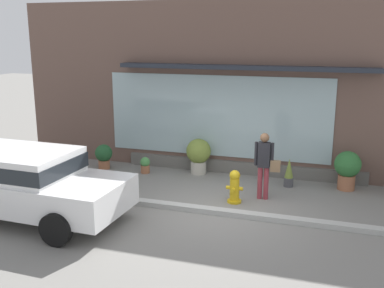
% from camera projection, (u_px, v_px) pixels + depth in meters
% --- Properties ---
extents(ground_plane, '(60.00, 60.00, 0.00)m').
position_uv_depth(ground_plane, '(214.00, 210.00, 10.53)').
color(ground_plane, gray).
extents(curb_strip, '(14.00, 0.24, 0.12)m').
position_uv_depth(curb_strip, '(212.00, 211.00, 10.33)').
color(curb_strip, '#B2B2AD').
rests_on(curb_strip, ground_plane).
extents(storefront, '(14.00, 0.81, 4.92)m').
position_uv_depth(storefront, '(244.00, 90.00, 12.91)').
color(storefront, brown).
rests_on(storefront, ground_plane).
extents(fire_hydrant, '(0.41, 0.38, 0.81)m').
position_uv_depth(fire_hydrant, '(235.00, 186.00, 10.92)').
color(fire_hydrant, gold).
rests_on(fire_hydrant, ground_plane).
extents(pedestrian_with_handbag, '(0.64, 0.22, 1.67)m').
position_uv_depth(pedestrian_with_handbag, '(265.00, 161.00, 11.02)').
color(pedestrian_with_handbag, '#8E333D').
rests_on(pedestrian_with_handbag, ground_plane).
extents(parked_car_white, '(4.55, 2.17, 1.53)m').
position_uv_depth(parked_car_white, '(23.00, 180.00, 9.90)').
color(parked_car_white, white).
rests_on(parked_car_white, ground_plane).
extents(potted_plant_trailing_edge, '(0.26, 0.26, 0.77)m').
position_uv_depth(potted_plant_trailing_edge, '(289.00, 173.00, 12.08)').
color(potted_plant_trailing_edge, '#4C4C51').
rests_on(potted_plant_trailing_edge, ground_plane).
extents(potted_plant_window_right, '(0.68, 0.68, 1.03)m').
position_uv_depth(potted_plant_window_right, '(347.00, 168.00, 11.79)').
color(potted_plant_window_right, '#9E6042').
rests_on(potted_plant_window_right, ground_plane).
extents(potted_plant_by_entrance, '(0.52, 0.52, 0.75)m').
position_uv_depth(potted_plant_by_entrance, '(104.00, 155.00, 13.68)').
color(potted_plant_by_entrance, '#9E6042').
rests_on(potted_plant_by_entrance, ground_plane).
extents(potted_plant_doorstep, '(0.72, 0.72, 1.03)m').
position_uv_depth(potted_plant_doorstep, '(199.00, 154.00, 13.17)').
color(potted_plant_doorstep, '#B7B2A3').
rests_on(potted_plant_doorstep, ground_plane).
extents(potted_plant_corner_tall, '(0.29, 0.29, 0.47)m').
position_uv_depth(potted_plant_corner_tall, '(145.00, 165.00, 13.30)').
color(potted_plant_corner_tall, '#9E6042').
rests_on(potted_plant_corner_tall, ground_plane).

